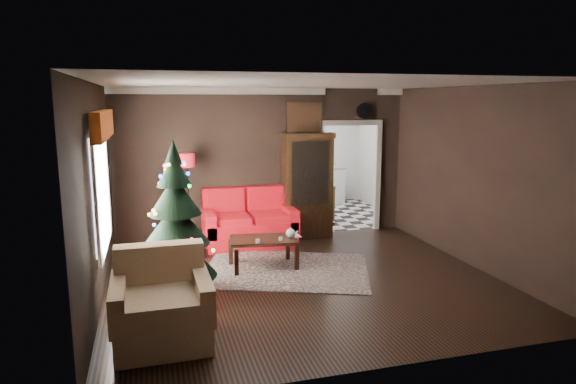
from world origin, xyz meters
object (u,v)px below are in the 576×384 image
object	(u,v)px
armchair	(162,302)
kitchen_table	(315,201)
wall_clock	(364,111)
coffee_table	(263,253)
floor_lamp	(189,203)
christmas_tree	(176,220)
loveseat	(249,218)
curio_cabinet	(307,188)
teapot	(291,233)

from	to	relation	value
armchair	kitchen_table	bearing A→B (deg)	55.23
wall_clock	kitchen_table	world-z (taller)	wall_clock
coffee_table	floor_lamp	bearing A→B (deg)	128.32
armchair	floor_lamp	bearing A→B (deg)	79.89
christmas_tree	wall_clock	xyz separation A→B (m)	(3.74, 2.55, 1.33)
floor_lamp	wall_clock	distance (m)	3.77
loveseat	wall_clock	size ratio (longest dim) A/B	5.31
curio_cabinet	floor_lamp	size ratio (longest dim) A/B	1.11
coffee_table	loveseat	bearing A→B (deg)	87.98
curio_cabinet	coffee_table	xyz separation A→B (m)	(-1.20, -1.53, -0.71)
teapot	wall_clock	size ratio (longest dim) A/B	0.54
christmas_tree	teapot	world-z (taller)	christmas_tree
armchair	wall_clock	bearing A→B (deg)	43.12
loveseat	floor_lamp	distance (m)	1.12
coffee_table	kitchen_table	xyz separation A→B (m)	(1.85, 2.96, 0.13)
armchair	curio_cabinet	bearing A→B (deg)	51.92
loveseat	coffee_table	world-z (taller)	loveseat
curio_cabinet	floor_lamp	xyz separation A→B (m)	(-2.22, -0.24, -0.12)
wall_clock	kitchen_table	bearing A→B (deg)	113.75
christmas_tree	kitchen_table	distance (m)	5.01
floor_lamp	armchair	size ratio (longest dim) A/B	1.62
floor_lamp	teapot	world-z (taller)	floor_lamp
wall_clock	loveseat	bearing A→B (deg)	-170.34
curio_cabinet	floor_lamp	bearing A→B (deg)	-173.82
curio_cabinet	coffee_table	distance (m)	2.07
wall_clock	floor_lamp	bearing A→B (deg)	-172.99
loveseat	armchair	bearing A→B (deg)	-115.54
loveseat	coffee_table	size ratio (longest dim) A/B	1.67
christmas_tree	loveseat	bearing A→B (deg)	57.18
armchair	loveseat	bearing A→B (deg)	63.81
curio_cabinet	christmas_tree	world-z (taller)	christmas_tree
armchair	kitchen_table	xyz separation A→B (m)	(3.43, 5.06, -0.08)
christmas_tree	teapot	bearing A→B (deg)	22.33
curio_cabinet	armchair	bearing A→B (deg)	-127.43
loveseat	kitchen_table	world-z (taller)	loveseat
kitchen_table	armchair	bearing A→B (deg)	-124.12
coffee_table	wall_clock	xyz separation A→B (m)	(2.40, 1.71, 2.14)
loveseat	christmas_tree	size ratio (longest dim) A/B	0.87
curio_cabinet	kitchen_table	distance (m)	1.67
coffee_table	armchair	bearing A→B (deg)	-127.00
christmas_tree	teapot	size ratio (longest dim) A/B	11.25
coffee_table	wall_clock	bearing A→B (deg)	35.52
curio_cabinet	armchair	xyz separation A→B (m)	(-2.78, -3.63, -0.49)
christmas_tree	kitchen_table	world-z (taller)	christmas_tree
christmas_tree	wall_clock	world-z (taller)	wall_clock
kitchen_table	floor_lamp	bearing A→B (deg)	-149.77
coffee_table	wall_clock	world-z (taller)	wall_clock
teapot	kitchen_table	world-z (taller)	kitchen_table
christmas_tree	coffee_table	distance (m)	1.78
coffee_table	teapot	bearing A→B (deg)	-17.00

